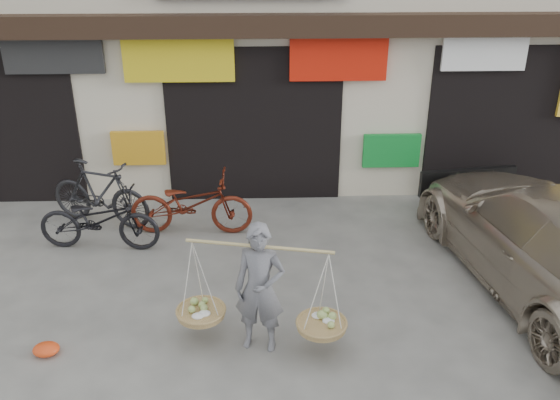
{
  "coord_description": "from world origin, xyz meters",
  "views": [
    {
      "loc": [
        0.13,
        -6.27,
        4.52
      ],
      "look_at": [
        0.36,
        0.9,
        1.16
      ],
      "focal_mm": 38.0,
      "sensor_mm": 36.0,
      "label": 1
    }
  ],
  "objects_px": {
    "bike_2": "(191,204)",
    "suv": "(554,239)",
    "bike_0": "(99,220)",
    "bike_1": "(100,193)",
    "street_vendor": "(260,293)"
  },
  "relations": [
    {
      "from": "bike_2",
      "to": "suv",
      "type": "height_order",
      "value": "suv"
    },
    {
      "from": "bike_2",
      "to": "suv",
      "type": "xyz_separation_m",
      "value": [
        4.96,
        -1.75,
        0.23
      ]
    },
    {
      "from": "bike_0",
      "to": "suv",
      "type": "distance_m",
      "value": 6.43
    },
    {
      "from": "bike_0",
      "to": "bike_2",
      "type": "distance_m",
      "value": 1.41
    },
    {
      "from": "bike_0",
      "to": "bike_1",
      "type": "distance_m",
      "value": 0.85
    },
    {
      "from": "bike_2",
      "to": "bike_1",
      "type": "bearing_deg",
      "value": 78.77
    },
    {
      "from": "bike_0",
      "to": "street_vendor",
      "type": "bearing_deg",
      "value": -129.43
    },
    {
      "from": "suv",
      "to": "bike_0",
      "type": "bearing_deg",
      "value": -19.94
    },
    {
      "from": "street_vendor",
      "to": "suv",
      "type": "bearing_deg",
      "value": 27.57
    },
    {
      "from": "bike_1",
      "to": "suv",
      "type": "relative_size",
      "value": 0.34
    },
    {
      "from": "bike_2",
      "to": "suv",
      "type": "relative_size",
      "value": 0.36
    },
    {
      "from": "bike_1",
      "to": "bike_2",
      "type": "distance_m",
      "value": 1.56
    },
    {
      "from": "bike_0",
      "to": "bike_1",
      "type": "xyz_separation_m",
      "value": [
        -0.18,
        0.82,
        0.07
      ]
    },
    {
      "from": "bike_0",
      "to": "suv",
      "type": "xyz_separation_m",
      "value": [
        6.29,
        -1.29,
        0.26
      ]
    },
    {
      "from": "bike_1",
      "to": "bike_2",
      "type": "bearing_deg",
      "value": -81.82
    }
  ]
}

